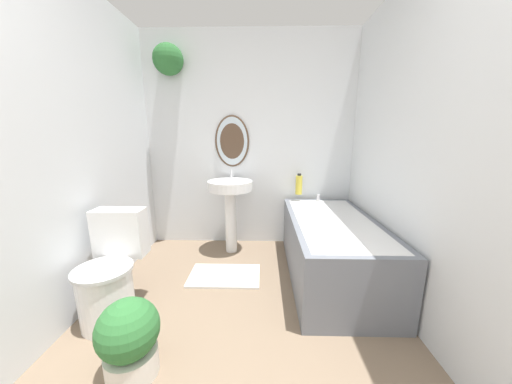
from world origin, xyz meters
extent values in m
cube|color=silver|center=(0.00, 2.70, 1.20)|extent=(2.47, 0.06, 2.40)
ellipsoid|color=#4C3828|center=(-0.20, 2.65, 1.22)|extent=(0.39, 0.02, 0.58)
ellipsoid|color=silver|center=(-0.20, 2.65, 1.22)|extent=(0.35, 0.01, 0.54)
cylinder|color=silver|center=(-0.85, 2.57, 2.13)|extent=(0.14, 0.14, 0.08)
sphere|color=#2D6B33|center=(-0.85, 2.57, 2.06)|extent=(0.32, 0.32, 0.32)
cube|color=silver|center=(-1.20, 1.33, 1.20)|extent=(0.06, 2.79, 2.40)
cube|color=silver|center=(1.20, 1.33, 1.20)|extent=(0.06, 2.79, 2.40)
cylinder|color=white|center=(-0.92, 1.23, 0.20)|extent=(0.35, 0.35, 0.39)
cylinder|color=silver|center=(-0.92, 1.23, 0.40)|extent=(0.38, 0.38, 0.02)
cube|color=white|center=(-0.92, 1.48, 0.57)|extent=(0.37, 0.16, 0.36)
cylinder|color=white|center=(-0.20, 2.39, 0.35)|extent=(0.13, 0.13, 0.71)
cylinder|color=white|center=(-0.20, 2.39, 0.76)|extent=(0.48, 0.48, 0.10)
cylinder|color=silver|center=(-0.20, 2.52, 0.86)|extent=(0.02, 0.02, 0.10)
cube|color=slate|center=(0.78, 1.87, 0.28)|extent=(0.74, 1.49, 0.55)
cube|color=white|center=(0.78, 1.87, 0.53)|extent=(0.64, 1.39, 0.04)
cylinder|color=silver|center=(0.78, 2.52, 0.59)|extent=(0.04, 0.04, 0.08)
cylinder|color=gold|center=(0.56, 2.54, 0.74)|extent=(0.08, 0.08, 0.21)
cylinder|color=black|center=(0.56, 2.54, 0.86)|extent=(0.04, 0.04, 0.02)
cylinder|color=silver|center=(-0.56, 0.84, 0.07)|extent=(0.28, 0.28, 0.15)
sphere|color=#2D6B33|center=(-0.56, 0.84, 0.28)|extent=(0.32, 0.32, 0.32)
cube|color=silver|center=(-0.20, 1.84, 0.01)|extent=(0.65, 0.40, 0.02)
camera|label=1|loc=(0.14, -0.32, 1.29)|focal=18.00mm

